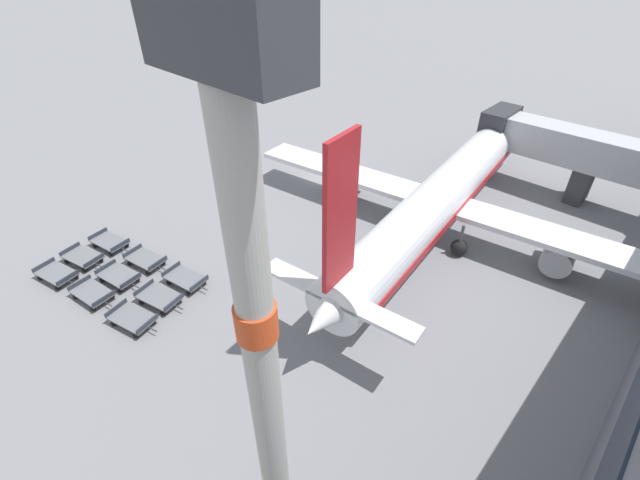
# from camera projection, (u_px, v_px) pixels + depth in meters

# --- Properties ---
(ground_plane) EXTENTS (500.00, 500.00, 0.00)m
(ground_plane) POSITION_uv_depth(u_px,v_px,m) (322.00, 178.00, 45.40)
(ground_plane) COLOR gray
(jet_bridge) EXTENTS (21.43, 4.93, 6.90)m
(jet_bridge) POSITION_uv_depth(u_px,v_px,m) (620.00, 168.00, 37.94)
(jet_bridge) COLOR #B2B5BA
(jet_bridge) RESTS_ON ground_plane
(airplane) EXTENTS (36.68, 39.70, 14.00)m
(airplane) POSITION_uv_depth(u_px,v_px,m) (447.00, 192.00, 35.86)
(airplane) COLOR white
(airplane) RESTS_ON ground_plane
(baggage_dolly_row_near_col_a) EXTENTS (3.84, 2.40, 0.92)m
(baggage_dolly_row_near_col_a) POSITION_uv_depth(u_px,v_px,m) (57.00, 274.00, 31.87)
(baggage_dolly_row_near_col_a) COLOR slate
(baggage_dolly_row_near_col_a) RESTS_ON ground_plane
(baggage_dolly_row_near_col_b) EXTENTS (3.83, 2.23, 0.92)m
(baggage_dolly_row_near_col_b) POSITION_uv_depth(u_px,v_px,m) (93.00, 293.00, 30.16)
(baggage_dolly_row_near_col_b) COLOR slate
(baggage_dolly_row_near_col_b) RESTS_ON ground_plane
(baggage_dolly_row_near_col_c) EXTENTS (3.84, 2.45, 0.92)m
(baggage_dolly_row_near_col_c) POSITION_uv_depth(u_px,v_px,m) (132.00, 319.00, 28.18)
(baggage_dolly_row_near_col_c) COLOR slate
(baggage_dolly_row_near_col_c) RESTS_ON ground_plane
(baggage_dolly_row_mid_a_col_a) EXTENTS (3.84, 2.43, 0.92)m
(baggage_dolly_row_mid_a_col_a) POSITION_uv_depth(u_px,v_px,m) (83.00, 257.00, 33.51)
(baggage_dolly_row_mid_a_col_a) COLOR slate
(baggage_dolly_row_mid_a_col_a) RESTS_ON ground_plane
(baggage_dolly_row_mid_a_col_b) EXTENTS (3.83, 2.29, 0.92)m
(baggage_dolly_row_mid_a_col_b) POSITION_uv_depth(u_px,v_px,m) (119.00, 276.00, 31.66)
(baggage_dolly_row_mid_a_col_b) COLOR slate
(baggage_dolly_row_mid_a_col_b) RESTS_ON ground_plane
(baggage_dolly_row_mid_a_col_c) EXTENTS (3.84, 2.42, 0.92)m
(baggage_dolly_row_mid_a_col_c) POSITION_uv_depth(u_px,v_px,m) (159.00, 297.00, 29.81)
(baggage_dolly_row_mid_a_col_c) COLOR slate
(baggage_dolly_row_mid_a_col_c) RESTS_ON ground_plane
(baggage_dolly_row_mid_b_col_a) EXTENTS (3.84, 2.31, 0.92)m
(baggage_dolly_row_mid_b_col_a) POSITION_uv_depth(u_px,v_px,m) (110.00, 242.00, 35.17)
(baggage_dolly_row_mid_b_col_a) COLOR slate
(baggage_dolly_row_mid_b_col_a) RESTS_ON ground_plane
(baggage_dolly_row_mid_b_col_b) EXTENTS (3.84, 2.31, 0.92)m
(baggage_dolly_row_mid_b_col_b) POSITION_uv_depth(u_px,v_px,m) (146.00, 259.00, 33.28)
(baggage_dolly_row_mid_b_col_b) COLOR slate
(baggage_dolly_row_mid_b_col_b) RESTS_ON ground_plane
(baggage_dolly_row_mid_b_col_c) EXTENTS (3.83, 2.28, 0.92)m
(baggage_dolly_row_mid_b_col_c) POSITION_uv_depth(u_px,v_px,m) (186.00, 279.00, 31.44)
(baggage_dolly_row_mid_b_col_c) COLOR slate
(baggage_dolly_row_mid_b_col_c) RESTS_ON ground_plane
(apron_light_mast) EXTENTS (2.00, 0.70, 20.97)m
(apron_light_mast) POSITION_uv_depth(u_px,v_px,m) (274.00, 468.00, 9.05)
(apron_light_mast) COLOR #ADA89E
(apron_light_mast) RESTS_ON ground_plane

